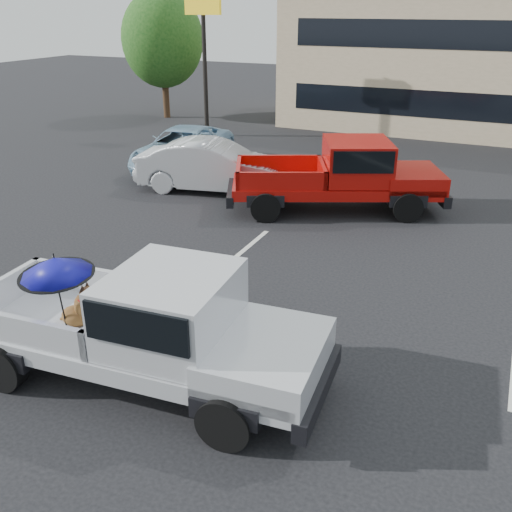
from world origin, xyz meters
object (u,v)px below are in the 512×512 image
object	(u,v)px
blue_suv	(183,149)
red_pickup	(350,173)
silver_sedan	(213,166)
motel_sign	(203,21)
silver_pickup	(158,324)
tree_left	(162,39)

from	to	relation	value
blue_suv	red_pickup	bearing A→B (deg)	-23.80
silver_sedan	blue_suv	xyz separation A→B (m)	(-2.19, 1.83, -0.07)
motel_sign	silver_sedan	world-z (taller)	motel_sign
blue_suv	silver_pickup	bearing A→B (deg)	-67.98
tree_left	red_pickup	bearing A→B (deg)	-38.91
motel_sign	blue_suv	distance (m)	6.75
silver_sedan	blue_suv	distance (m)	2.86
motel_sign	red_pickup	xyz separation A→B (m)	(8.40, -7.01, -3.58)
silver_sedan	blue_suv	world-z (taller)	silver_sedan
silver_pickup	silver_sedan	xyz separation A→B (m)	(-3.99, 9.02, -0.28)
motel_sign	red_pickup	bearing A→B (deg)	-39.84
tree_left	motel_sign	bearing A→B (deg)	-36.87
tree_left	silver_pickup	world-z (taller)	tree_left
motel_sign	tree_left	size ratio (longest dim) A/B	1.00
silver_sedan	blue_suv	size ratio (longest dim) A/B	0.93
silver_sedan	silver_pickup	bearing A→B (deg)	-167.87
motel_sign	silver_pickup	xyz separation A→B (m)	(8.09, -15.98, -3.60)
silver_pickup	silver_sedan	size ratio (longest dim) A/B	1.25
motel_sign	silver_sedan	size ratio (longest dim) A/B	1.29
tree_left	blue_suv	bearing A→B (deg)	-53.98
tree_left	silver_pickup	distance (m)	22.67
red_pickup	silver_sedan	size ratio (longest dim) A/B	1.34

